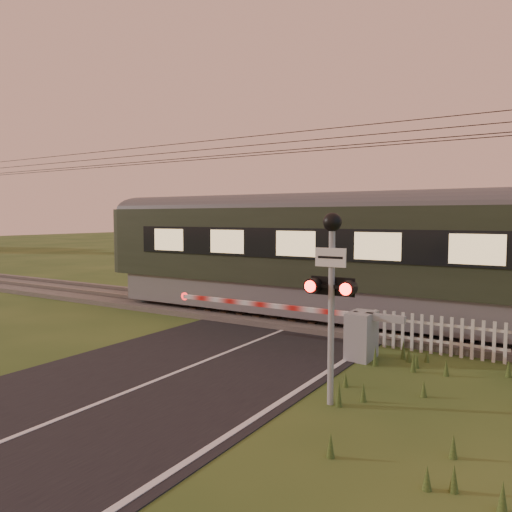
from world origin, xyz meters
The scene contains 7 objects.
ground centered at (0.00, 0.00, 0.00)m, with size 160.00×160.00×0.00m, color #29451A.
road centered at (0.02, -0.23, 0.01)m, with size 6.00×140.00×0.03m.
track_bed centered at (0.00, 6.50, 0.07)m, with size 140.00×3.40×0.39m.
overhead_wires centered at (0.00, 6.50, 5.72)m, with size 120.00×0.62×0.62m.
boom_gate centered at (2.72, 3.26, 0.63)m, with size 6.58×0.87×1.16m.
crossing_signal centered at (3.54, 0.18, 2.37)m, with size 0.88×0.36×3.45m.
picket_fence centered at (4.43, 4.60, 0.49)m, with size 3.29×0.08×0.96m.
Camera 1 is at (7.04, -7.96, 3.37)m, focal length 35.00 mm.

